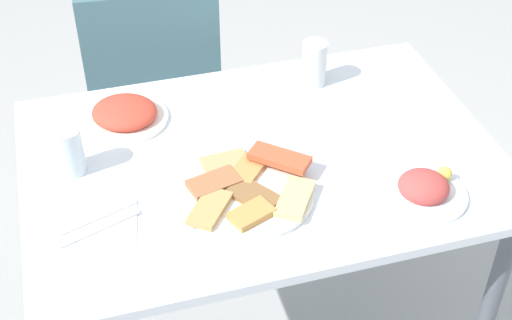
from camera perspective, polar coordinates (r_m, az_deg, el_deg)
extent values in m
cube|color=white|center=(1.72, 0.44, 0.10)|extent=(1.11, 0.76, 0.02)
cylinder|color=#4E525B|center=(1.95, 17.67, -11.50)|extent=(0.04, 0.04, 0.70)
cylinder|color=#4E525B|center=(2.16, -14.84, -4.48)|extent=(0.04, 0.04, 0.70)
cylinder|color=#4E525B|center=(2.33, 9.92, 0.10)|extent=(0.04, 0.04, 0.70)
cube|color=#446973|center=(2.49, -7.87, 4.63)|extent=(0.46, 0.46, 0.06)
cube|color=#446973|center=(2.19, -8.07, 7.45)|extent=(0.40, 0.09, 0.46)
cylinder|color=#96714D|center=(2.78, -3.89, 3.61)|extent=(0.03, 0.03, 0.37)
cylinder|color=#96714D|center=(2.77, -11.69, 2.71)|extent=(0.03, 0.03, 0.37)
cylinder|color=#96714D|center=(2.48, -2.73, -1.42)|extent=(0.03, 0.03, 0.37)
cylinder|color=#96714D|center=(2.48, -11.47, -2.45)|extent=(0.03, 0.03, 0.37)
cylinder|color=white|center=(1.60, -0.71, -2.60)|extent=(0.30, 0.30, 0.01)
cube|color=tan|center=(1.64, -0.66, -0.75)|extent=(0.11, 0.11, 0.01)
cube|color=#C98D48|center=(1.53, -0.36, -4.24)|extent=(0.11, 0.09, 0.02)
cube|color=olive|center=(1.58, -0.14, -2.82)|extent=(0.12, 0.13, 0.01)
cube|color=tan|center=(1.55, -3.64, -3.80)|extent=(0.12, 0.13, 0.01)
cube|color=#DC5534|center=(1.64, 1.86, 0.17)|extent=(0.14, 0.13, 0.02)
cube|color=#E0C77C|center=(1.57, 3.07, -3.02)|extent=(0.12, 0.14, 0.01)
cube|color=#A36640|center=(1.61, -3.33, -1.80)|extent=(0.12, 0.09, 0.01)
cube|color=tan|center=(1.66, -2.42, -0.18)|extent=(0.11, 0.07, 0.01)
cylinder|color=white|center=(1.64, 12.92, -2.61)|extent=(0.20, 0.20, 0.01)
ellipsoid|color=#C54540|center=(1.63, 13.03, -2.04)|extent=(0.15, 0.15, 0.06)
sphere|color=#EBD54C|center=(1.67, 14.59, -1.03)|extent=(0.03, 0.03, 0.03)
cylinder|color=white|center=(1.85, -10.20, 3.21)|extent=(0.21, 0.21, 0.01)
ellipsoid|color=#D74230|center=(1.84, -10.27, 3.71)|extent=(0.21, 0.21, 0.05)
sphere|color=yellow|center=(1.84, -10.57, 3.80)|extent=(0.03, 0.03, 0.03)
cylinder|color=silver|center=(1.93, 4.59, 7.57)|extent=(0.09, 0.09, 0.12)
cylinder|color=silver|center=(1.68, -14.43, 0.71)|extent=(0.06, 0.06, 0.12)
cube|color=white|center=(1.57, -12.17, -4.94)|extent=(0.18, 0.18, 0.00)
cube|color=silver|center=(1.55, -12.12, -5.28)|extent=(0.17, 0.07, 0.00)
cube|color=silver|center=(1.58, -12.27, -4.40)|extent=(0.17, 0.07, 0.00)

